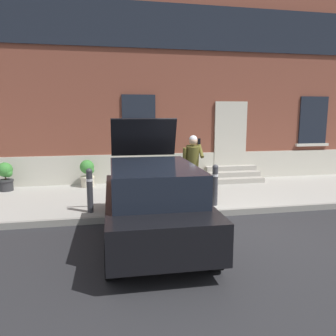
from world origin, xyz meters
TOP-DOWN VIEW (x-y plane):
  - ground_plane at (0.00, 0.00)m, footprint 80.00×80.00m
  - sidewalk at (0.00, 2.80)m, footprint 24.00×3.60m
  - curb_edge at (0.00, 0.94)m, footprint 24.00×0.12m
  - building_facade at (0.00, 5.29)m, footprint 24.00×1.52m
  - entrance_stoop at (1.87, 4.23)m, footprint 1.81×0.96m
  - hatchback_car_black at (-1.61, -0.27)m, footprint 1.86×4.10m
  - bollard_near_person at (0.21, 1.35)m, footprint 0.15×0.15m
  - bollard_far_left at (-2.85, 1.35)m, footprint 0.15×0.15m
  - person_on_phone at (-0.27, 1.78)m, footprint 0.51×0.49m
  - planter_charcoal at (-5.39, 4.07)m, footprint 0.44×0.44m
  - planter_cream at (-3.02, 4.14)m, footprint 0.44×0.44m
  - planter_olive at (-0.64, 3.94)m, footprint 0.44×0.44m
  - planter_terracotta at (0.32, 4.07)m, footprint 0.44×0.44m

SIDE VIEW (x-z plane):
  - ground_plane at x=0.00m, z-range 0.00..0.00m
  - sidewalk at x=0.00m, z-range 0.00..0.15m
  - curb_edge at x=0.00m, z-range 0.00..0.15m
  - entrance_stoop at x=1.87m, z-range 0.10..0.58m
  - planter_charcoal at x=-5.39m, z-range 0.18..1.04m
  - planter_cream at x=-3.02m, z-range 0.18..1.04m
  - planter_olive at x=-0.64m, z-range 0.18..1.04m
  - planter_terracotta at x=0.32m, z-range 0.18..1.04m
  - bollard_near_person at x=0.21m, z-range 0.19..1.24m
  - bollard_far_left at x=-2.85m, z-range 0.19..1.24m
  - hatchback_car_black at x=-1.61m, z-range -0.37..1.97m
  - person_on_phone at x=-0.27m, z-range 0.28..2.02m
  - building_facade at x=0.00m, z-range -0.02..7.48m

